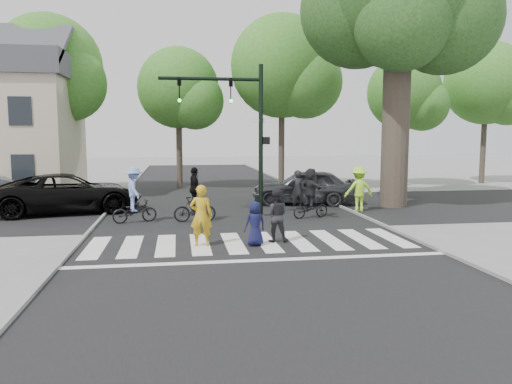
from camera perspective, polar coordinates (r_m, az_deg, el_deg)
The scene contains 23 objects.
ground at distance 14.16m, azimuth -0.11°, elevation -6.65°, with size 120.00×120.00×0.00m, color gray.
road_stem at distance 19.02m, azimuth -2.43°, elevation -3.22°, with size 10.00×70.00×0.01m, color black.
road_cross at distance 21.96m, azimuth -3.32°, elevation -1.90°, with size 70.00×10.00×0.01m, color black.
curb_left at distance 19.12m, azimuth -17.67°, elevation -3.34°, with size 0.10×70.00×0.10m, color gray.
curb_right at distance 20.20m, azimuth 11.96°, elevation -2.65°, with size 0.10×70.00×0.10m, color gray.
crosswalk at distance 14.79m, azimuth -0.51°, elevation -6.04°, with size 10.00×3.85×0.01m.
traffic_signal at distance 19.98m, azimuth -1.86°, elevation 8.47°, with size 4.45×0.29×6.00m.
eucalyptus at distance 24.09m, azimuth 15.99°, elevation 20.37°, with size 8.30×7.20×13.00m.
bg_tree_1 at distance 30.03m, azimuth -22.12°, elevation 12.63°, with size 6.09×5.80×9.80m.
bg_tree_2 at distance 30.35m, azimuth -8.40°, elevation 11.31°, with size 5.04×4.80×8.40m.
bg_tree_3 at distance 29.83m, azimuth 3.66°, elevation 13.70°, with size 6.30×6.00×10.20m.
bg_tree_4 at distance 33.11m, azimuth 17.05°, elevation 10.44°, with size 4.83×4.60×8.15m.
bg_tree_5 at distance 36.67m, azimuth 25.37°, elevation 10.84°, with size 5.67×5.40×9.30m.
pedestrian_woman at distance 14.58m, azimuth -6.28°, elevation -2.69°, with size 0.66×0.43×1.80m, color gold.
pedestrian_child at distance 14.57m, azimuth -0.11°, elevation -3.63°, with size 0.64×0.42×1.32m, color #121438.
pedestrian_adult at distance 15.10m, azimuth 2.25°, elevation -2.70°, with size 0.78×0.61×1.61m, color #232326.
cyclist_left at distance 18.87m, azimuth -13.74°, elevation -0.76°, with size 1.72×1.18×2.06m.
cyclist_mid at distance 18.68m, azimuth -7.02°, elevation -0.85°, with size 1.59×0.97×2.05m.
cyclist_right at distance 19.49m, azimuth 6.27°, elevation -0.44°, with size 1.63×1.51×1.95m.
car_suv at distance 22.10m, azimuth -20.61°, elevation -0.13°, with size 2.72×5.90×1.64m, color black.
car_grey at distance 23.36m, azimuth 5.54°, elevation 0.61°, with size 1.94×4.83×1.65m, color #303135.
bystander_hivis at distance 21.49m, azimuth 11.67°, elevation 0.33°, with size 1.23×0.71×1.90m, color #B0FF31.
bystander_dark at distance 21.57m, azimuth 4.69°, elevation 0.22°, with size 0.63×0.41×1.72m, color #232326.
Camera 1 is at (-2.12, -13.62, 3.24)m, focal length 35.00 mm.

